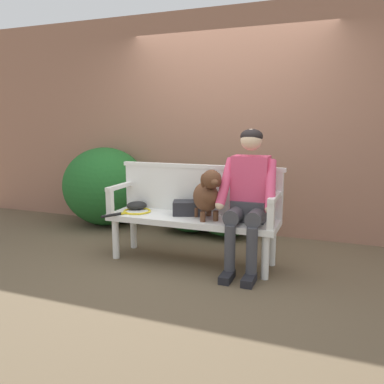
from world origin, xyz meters
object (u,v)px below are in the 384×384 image
(dog_on_bench, at_px, (207,194))
(sports_bag, at_px, (187,208))
(person_seated, at_px, (248,194))
(garden_bench, at_px, (192,223))
(tennis_racket, at_px, (135,211))
(baseball_glove, at_px, (137,206))

(dog_on_bench, xyz_separation_m, sports_bag, (-0.26, 0.12, -0.18))
(person_seated, bearing_deg, garden_bench, 178.73)
(person_seated, distance_m, sports_bag, 0.68)
(dog_on_bench, relative_size, sports_bag, 1.79)
(garden_bench, distance_m, tennis_racket, 0.63)
(dog_on_bench, bearing_deg, person_seated, 6.83)
(tennis_racket, distance_m, baseball_glove, 0.14)
(garden_bench, xyz_separation_m, dog_on_bench, (0.18, -0.06, 0.31))
(garden_bench, distance_m, sports_bag, 0.17)
(tennis_racket, relative_size, sports_bag, 2.03)
(baseball_glove, relative_size, sports_bag, 0.79)
(person_seated, height_order, dog_on_bench, person_seated)
(garden_bench, height_order, baseball_glove, baseball_glove)
(baseball_glove, height_order, sports_bag, sports_bag)
(dog_on_bench, bearing_deg, garden_bench, 161.76)
(person_seated, xyz_separation_m, tennis_racket, (-1.19, -0.03, -0.26))
(person_seated, relative_size, dog_on_bench, 2.68)
(baseball_glove, xyz_separation_m, sports_bag, (0.59, -0.02, 0.03))
(person_seated, distance_m, baseball_glove, 1.26)
(baseball_glove, bearing_deg, tennis_racket, -107.98)
(dog_on_bench, bearing_deg, baseball_glove, 170.50)
(sports_bag, bearing_deg, baseball_glove, 178.24)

